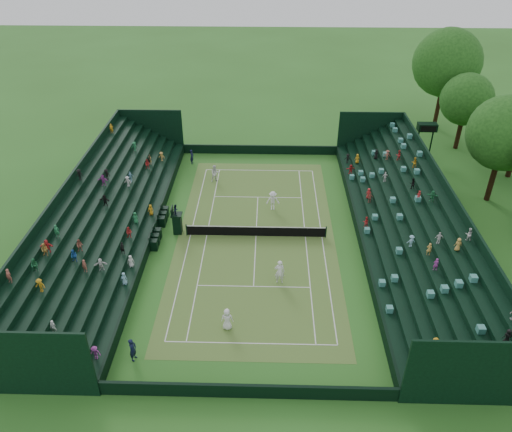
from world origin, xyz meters
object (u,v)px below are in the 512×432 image
(tennis_net, at_px, (256,231))
(player_near_east, at_px, (280,272))
(umpire_chair, at_px, (177,221))
(player_far_east, at_px, (273,201))
(player_far_west, at_px, (215,173))
(player_near_west, at_px, (227,319))

(tennis_net, relative_size, player_near_east, 5.87)
(umpire_chair, relative_size, player_far_east, 1.52)
(player_far_west, bearing_deg, player_near_west, -100.42)
(player_near_west, bearing_deg, umpire_chair, -63.53)
(tennis_net, bearing_deg, player_far_east, 72.07)
(umpire_chair, xyz_separation_m, player_near_west, (5.01, -10.93, -0.37))
(tennis_net, distance_m, umpire_chair, 6.63)
(umpire_chair, xyz_separation_m, player_far_east, (7.98, 3.97, -0.27))
(player_near_east, relative_size, player_far_west, 1.14)
(player_far_west, xyz_separation_m, player_far_east, (5.69, -5.14, 0.04))
(player_near_east, xyz_separation_m, player_far_west, (-6.17, 15.31, -0.12))
(umpire_chair, relative_size, player_far_west, 1.60)
(player_near_west, bearing_deg, player_far_west, -80.42)
(player_near_west, distance_m, player_far_east, 15.19)
(player_far_west, distance_m, player_far_east, 7.67)
(player_near_east, height_order, player_far_east, player_near_east)
(player_near_east, height_order, player_far_west, player_near_east)
(tennis_net, bearing_deg, umpire_chair, 177.15)
(umpire_chair, height_order, player_far_east, umpire_chair)
(tennis_net, distance_m, player_far_east, 4.54)
(umpire_chair, bearing_deg, player_far_east, 26.48)
(tennis_net, distance_m, player_far_west, 10.38)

